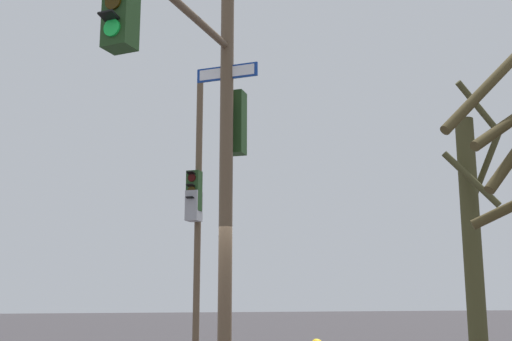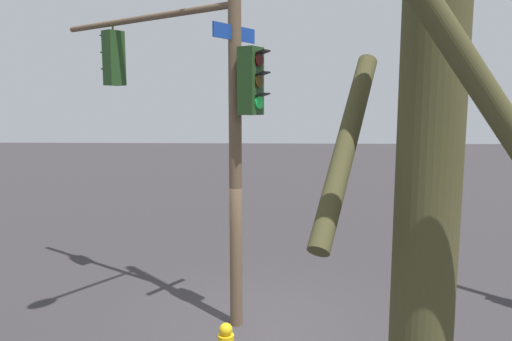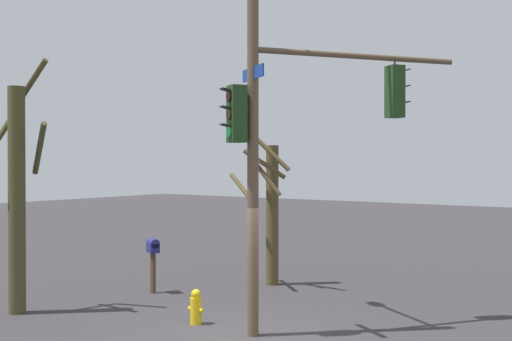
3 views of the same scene
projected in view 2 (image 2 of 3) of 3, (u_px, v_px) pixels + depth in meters
The scene contains 3 objects.
ground_plane at pixel (261, 325), 8.62m from camera, with size 80.00×80.00×0.00m, color #343033.
main_signal_pole_assembly at pixel (201, 52), 8.25m from camera, with size 4.94×4.44×8.70m.
bare_tree_behind_pole at pixel (418, 311), 2.90m from camera, with size 1.31×1.31×5.74m.
Camera 2 is at (8.15, 0.19, 3.95)m, focal length 33.69 mm.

